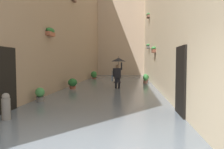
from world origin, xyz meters
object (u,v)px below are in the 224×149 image
object	(u,v)px
potted_plant_mid_left	(146,80)
potted_plant_far_left	(146,78)
person_wading	(118,69)
mooring_bollard	(6,110)
potted_plant_near_right	(94,76)
potted_plant_far_right	(40,96)
potted_plant_mid_right	(73,84)

from	to	relation	value
potted_plant_mid_left	potted_plant_far_left	size ratio (longest dim) A/B	1.20
person_wading	mooring_bollard	world-z (taller)	person_wading
potted_plant_far_left	potted_plant_near_right	xyz separation A→B (m)	(4.55, -1.39, 0.09)
potted_plant_far_right	potted_plant_mid_left	bearing A→B (deg)	-120.95
potted_plant_far_right	potted_plant_far_left	bearing A→B (deg)	-115.79
person_wading	potted_plant_far_right	size ratio (longest dim) A/B	2.72
potted_plant_mid_right	potted_plant_near_right	xyz separation A→B (m)	(0.05, -7.22, 0.03)
potted_plant_near_right	person_wading	bearing A→B (deg)	111.02
potted_plant_far_left	potted_plant_near_right	distance (m)	4.76
potted_plant_mid_right	mooring_bollard	world-z (taller)	mooring_bollard
potted_plant_far_left	potted_plant_near_right	world-z (taller)	potted_plant_near_right
potted_plant_mid_right	potted_plant_far_right	distance (m)	3.90
potted_plant_far_right	mooring_bollard	distance (m)	2.60
person_wading	potted_plant_far_left	size ratio (longest dim) A/B	2.80
potted_plant_mid_left	potted_plant_far_right	xyz separation A→B (m)	(4.53, 7.55, -0.05)
potted_plant_mid_right	potted_plant_far_right	size ratio (longest dim) A/B	1.07
potted_plant_mid_left	potted_plant_near_right	distance (m)	5.65
person_wading	mooring_bollard	size ratio (longest dim) A/B	2.21
potted_plant_far_left	potted_plant_far_right	xyz separation A→B (m)	(4.70, 9.72, -0.00)
potted_plant_mid_right	mooring_bollard	size ratio (longest dim) A/B	0.87
potted_plant_mid_left	person_wading	bearing A→B (deg)	60.53
person_wading	mooring_bollard	distance (m)	7.46
potted_plant_far_left	mooring_bollard	distance (m)	13.10
potted_plant_near_right	mooring_bollard	world-z (taller)	mooring_bollard
potted_plant_mid_left	potted_plant_far_right	world-z (taller)	potted_plant_mid_left
potted_plant_mid_left	mooring_bollard	xyz separation A→B (m)	(4.32, 10.14, 0.01)
potted_plant_far_left	potted_plant_near_right	size ratio (longest dim) A/B	0.81
potted_plant_far_right	mooring_bollard	bearing A→B (deg)	94.60
mooring_bollard	potted_plant_mid_right	bearing A→B (deg)	-89.92
potted_plant_far_left	potted_plant_mid_right	xyz separation A→B (m)	(4.50, 5.83, 0.06)
person_wading	potted_plant_far_left	bearing A→B (deg)	-110.16
person_wading	mooring_bollard	xyz separation A→B (m)	(2.53, 6.97, -0.87)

